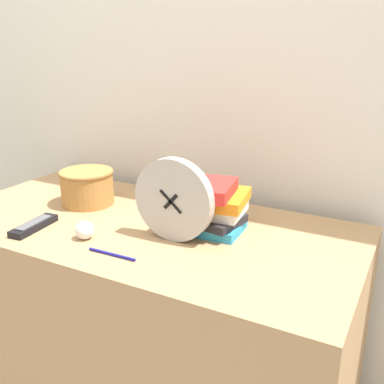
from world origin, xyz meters
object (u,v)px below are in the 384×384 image
at_px(book_stack, 209,205).
at_px(crumpled_paper_ball, 85,230).
at_px(basket, 87,186).
at_px(pen, 112,254).
at_px(desk_clock, 174,200).
at_px(tv_remote, 34,226).

height_order(book_stack, crumpled_paper_ball, book_stack).
distance_m(basket, pen, 0.44).
distance_m(book_stack, basket, 0.47).
bearing_deg(pen, desk_clock, 60.83).
bearing_deg(tv_remote, book_stack, 27.45).
relative_size(basket, tv_remote, 1.09).
relative_size(book_stack, tv_remote, 1.42).
bearing_deg(desk_clock, crumpled_paper_ball, -152.95).
height_order(desk_clock, basket, desk_clock).
bearing_deg(desk_clock, tv_remote, -161.95).
height_order(tv_remote, crumpled_paper_ball, crumpled_paper_ball).
height_order(book_stack, basket, book_stack).
distance_m(desk_clock, crumpled_paper_ball, 0.27).
relative_size(basket, pen, 1.28).
bearing_deg(tv_remote, pen, -5.86).
bearing_deg(tv_remote, basket, 91.12).
height_order(desk_clock, pen, desk_clock).
height_order(book_stack, pen, book_stack).
bearing_deg(book_stack, basket, 178.86).
bearing_deg(crumpled_paper_ball, book_stack, 38.38).
bearing_deg(crumpled_paper_ball, tv_remote, -174.44).
bearing_deg(crumpled_paper_ball, basket, 128.79).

